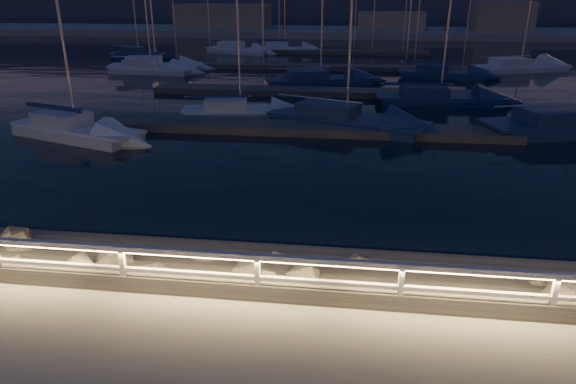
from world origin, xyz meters
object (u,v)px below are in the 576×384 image
at_px(sailboat_a, 74,129).
at_px(sailboat_n, 283,48).
at_px(sailboat_g, 318,80).
at_px(guard_rail, 208,263).
at_px(sailboat_h, 436,97).
at_px(sailboat_b, 238,110).
at_px(sailboat_i, 137,54).
at_px(sailboat_k, 441,73).
at_px(sailboat_m, 237,49).
at_px(sailboat_l, 518,66).
at_px(sailboat_d, 573,123).
at_px(sailboat_e, 154,66).
at_px(sailboat_j, 149,68).
at_px(sailboat_c, 343,119).

bearing_deg(sailboat_a, sailboat_n, 101.19).
bearing_deg(sailboat_a, sailboat_g, 75.31).
distance_m(guard_rail, sailboat_g, 29.73).
distance_m(sailboat_a, sailboat_h, 21.43).
relative_size(sailboat_b, sailboat_i, 1.07).
height_order(sailboat_k, sailboat_m, sailboat_m).
xyz_separation_m(sailboat_h, sailboat_l, (9.09, 15.03, 0.02)).
bearing_deg(sailboat_b, sailboat_g, 61.43).
xyz_separation_m(sailboat_d, sailboat_e, (-28.73, 17.33, 0.01)).
relative_size(guard_rail, sailboat_j, 3.45).
bearing_deg(sailboat_l, guard_rail, -135.87).
distance_m(sailboat_b, sailboat_g, 11.42).
relative_size(guard_rail, sailboat_l, 3.02).
xyz_separation_m(sailboat_g, sailboat_m, (-10.52, 19.24, 0.02)).
xyz_separation_m(sailboat_a, sailboat_d, (24.64, 4.08, 0.02)).
bearing_deg(sailboat_k, sailboat_j, -169.10).
bearing_deg(sailboat_i, sailboat_m, 36.95).
bearing_deg(sailboat_h, sailboat_k, 77.92).
relative_size(guard_rail, sailboat_c, 3.07).
relative_size(sailboat_d, sailboat_e, 1.21).
xyz_separation_m(sailboat_e, sailboat_n, (9.38, 15.84, -0.05)).
xyz_separation_m(sailboat_j, sailboat_l, (31.90, 5.19, -0.00)).
height_order(guard_rail, sailboat_m, sailboat_m).
relative_size(sailboat_d, sailboat_g, 1.19).
bearing_deg(sailboat_d, sailboat_b, 159.70).
distance_m(sailboat_h, sailboat_n, 30.08).
relative_size(sailboat_e, sailboat_h, 1.01).
bearing_deg(sailboat_h, guard_rail, -111.15).
relative_size(guard_rail, sailboat_d, 2.68).
xyz_separation_m(guard_rail, sailboat_a, (-10.61, 13.65, -0.93)).
bearing_deg(sailboat_n, sailboat_i, -159.47).
bearing_deg(sailboat_i, sailboat_a, -63.87).
height_order(sailboat_a, sailboat_g, sailboat_g).
xyz_separation_m(sailboat_d, sailboat_g, (-13.82, 11.99, -0.03)).
bearing_deg(guard_rail, sailboat_k, 73.94).
bearing_deg(guard_rail, sailboat_d, 51.65).
relative_size(sailboat_a, sailboat_e, 0.90).
bearing_deg(sailboat_g, sailboat_k, 7.00).
distance_m(sailboat_j, sailboat_n, 19.45).
bearing_deg(sailboat_m, sailboat_b, -60.27).
xyz_separation_m(sailboat_l, sailboat_n, (-22.57, 11.87, -0.01)).
bearing_deg(sailboat_m, sailboat_a, -73.38).
distance_m(sailboat_e, sailboat_j, 1.23).
height_order(sailboat_d, sailboat_i, sailboat_d).
bearing_deg(sailboat_n, sailboat_k, -52.08).
bearing_deg(sailboat_j, sailboat_a, -73.62).
distance_m(sailboat_g, sailboat_i, 24.59).
height_order(guard_rail, sailboat_c, sailboat_c).
distance_m(guard_rail, sailboat_j, 36.88).
distance_m(sailboat_b, sailboat_j, 18.55).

